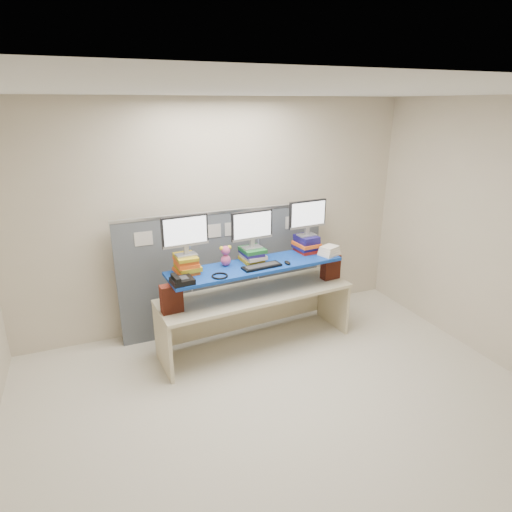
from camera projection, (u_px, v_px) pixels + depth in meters
name	position (u px, v px, depth m)	size (l,w,h in m)	color
room	(291.00, 273.00, 3.52)	(5.00, 4.00, 2.80)	beige
cubicle_partition	(225.00, 270.00, 5.29)	(2.60, 0.06, 1.53)	#4B5158
desk	(256.00, 303.00, 4.93)	(2.30, 0.84, 0.69)	beige
brick_pier_left	(172.00, 299.00, 4.37)	(0.22, 0.12, 0.30)	maroon
brick_pier_right	(330.00, 267.00, 5.22)	(0.22, 0.12, 0.30)	maroon
blue_board	(256.00, 266.00, 4.78)	(2.00, 0.50, 0.04)	navy
book_stack_left	(187.00, 264.00, 4.52)	(0.27, 0.32, 0.19)	#FF5E18
book_stack_center	(252.00, 254.00, 4.85)	(0.27, 0.30, 0.16)	#B69818
book_stack_right	(306.00, 244.00, 5.15)	(0.28, 0.32, 0.20)	maroon
monitor_left	(185.00, 233.00, 4.40)	(0.49, 0.16, 0.43)	#A4A4A9
monitor_center	(252.00, 227.00, 4.74)	(0.49, 0.16, 0.43)	#A4A4A9
monitor_right	(308.00, 216.00, 5.04)	(0.49, 0.16, 0.43)	#A4A4A9
keyboard	(262.00, 266.00, 4.68)	(0.46, 0.20, 0.03)	black
mouse	(287.00, 263.00, 4.78)	(0.06, 0.11, 0.03)	black
desk_phone	(182.00, 280.00, 4.26)	(0.24, 0.22, 0.09)	black
headset	(220.00, 276.00, 4.43)	(0.17, 0.17, 0.02)	black
plush_toy	(226.00, 256.00, 4.69)	(0.14, 0.10, 0.23)	#D04F82
binder_stack	(329.00, 251.00, 5.05)	(0.28, 0.25, 0.11)	#F3E7CF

